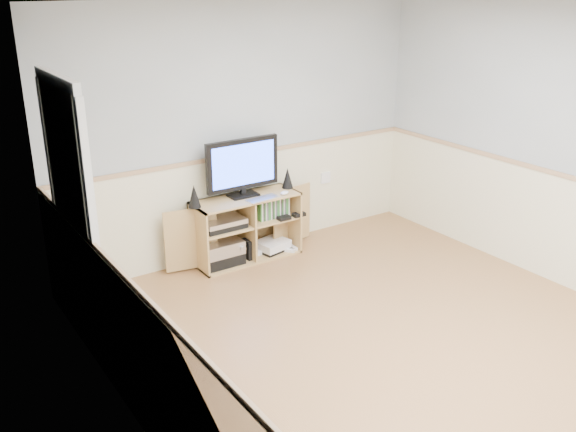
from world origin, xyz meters
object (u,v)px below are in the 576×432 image
object	(u,v)px
media_cabinet	(244,226)
monitor	(242,166)
keyboard	(263,199)
game_consoles	(271,246)

from	to	relation	value
media_cabinet	monitor	bearing A→B (deg)	-90.00
media_cabinet	keyboard	distance (m)	0.39
monitor	game_consoles	world-z (taller)	monitor
monitor	game_consoles	xyz separation A→B (m)	(0.28, -0.06, -0.89)
media_cabinet	game_consoles	xyz separation A→B (m)	(0.28, -0.06, -0.26)
keyboard	monitor	bearing A→B (deg)	114.60
monitor	keyboard	xyz separation A→B (m)	(0.11, -0.19, -0.30)
keyboard	game_consoles	size ratio (longest dim) A/B	0.71
media_cabinet	monitor	world-z (taller)	monitor
media_cabinet	game_consoles	distance (m)	0.39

